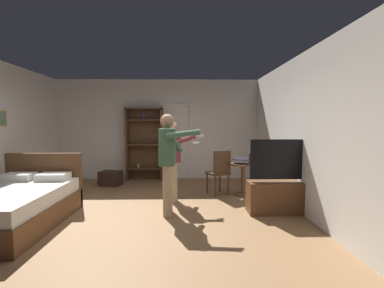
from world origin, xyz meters
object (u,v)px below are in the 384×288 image
(person_blue_shirt, at_px, (168,156))
(bookshelf, at_px, (145,141))
(laptop, at_px, (241,161))
(wooden_chair, at_px, (220,170))
(person_striped_shirt, at_px, (173,156))
(bed, at_px, (14,206))
(bottle_on_table, at_px, (250,159))
(side_table, at_px, (243,174))
(suitcase_dark, at_px, (111,178))
(tv_flatscreen, at_px, (283,192))

(person_blue_shirt, bearing_deg, bookshelf, 106.67)
(laptop, bearing_deg, wooden_chair, 174.07)
(person_blue_shirt, height_order, person_striped_shirt, person_blue_shirt)
(bookshelf, relative_size, person_striped_shirt, 1.24)
(wooden_chair, relative_size, person_blue_shirt, 0.57)
(bed, relative_size, person_blue_shirt, 1.17)
(bed, xyz_separation_m, person_blue_shirt, (2.36, 0.44, 0.71))
(bed, xyz_separation_m, laptop, (3.86, 1.60, 0.45))
(bottle_on_table, bearing_deg, person_blue_shirt, -146.67)
(side_table, relative_size, person_striped_shirt, 0.44)
(bottle_on_table, distance_m, person_blue_shirt, 2.03)
(wooden_chair, height_order, suitcase_dark, wooden_chair)
(suitcase_dark, bearing_deg, bottle_on_table, -0.49)
(side_table, bearing_deg, laptop, -138.93)
(wooden_chair, xyz_separation_m, person_striped_shirt, (-1.00, -0.41, 0.38))
(bookshelf, distance_m, wooden_chair, 2.53)
(bookshelf, distance_m, person_striped_shirt, 2.20)
(bottle_on_table, bearing_deg, bookshelf, 146.23)
(bookshelf, bearing_deg, wooden_chair, -40.48)
(laptop, height_order, person_blue_shirt, person_blue_shirt)
(bottle_on_table, xyz_separation_m, wooden_chair, (-0.65, 0.09, -0.27))
(bookshelf, xyz_separation_m, person_blue_shirt, (0.84, -2.81, -0.06))
(side_table, relative_size, bottle_on_table, 2.60)
(wooden_chair, height_order, person_striped_shirt, person_striped_shirt)
(laptop, bearing_deg, person_blue_shirt, -142.57)
(person_blue_shirt, bearing_deg, person_striped_shirt, 87.19)
(bed, xyz_separation_m, suitcase_dark, (0.74, 2.60, -0.12))
(side_table, distance_m, suitcase_dark, 3.32)
(person_striped_shirt, bearing_deg, bottle_on_table, 10.96)
(laptop, xyz_separation_m, suitcase_dark, (-3.12, 1.00, -0.57))
(person_blue_shirt, bearing_deg, suitcase_dark, 126.82)
(laptop, bearing_deg, person_striped_shirt, -166.21)
(tv_flatscreen, bearing_deg, side_table, 111.81)
(person_blue_shirt, height_order, suitcase_dark, person_blue_shirt)
(tv_flatscreen, height_order, wooden_chair, tv_flatscreen)
(bed, distance_m, person_blue_shirt, 2.50)
(bookshelf, bearing_deg, tv_flatscreen, -44.16)
(bookshelf, distance_m, tv_flatscreen, 4.04)
(tv_flatscreen, distance_m, suitcase_dark, 4.21)
(bed, relative_size, tv_flatscreen, 1.56)
(bookshelf, height_order, person_striped_shirt, bookshelf)
(person_striped_shirt, bearing_deg, bookshelf, 113.59)
(person_blue_shirt, xyz_separation_m, person_striped_shirt, (0.04, 0.79, -0.09))
(person_striped_shirt, bearing_deg, side_table, 14.81)
(bed, height_order, bookshelf, bookshelf)
(bed, distance_m, person_striped_shirt, 2.76)
(tv_flatscreen, height_order, side_table, tv_flatscreen)
(bookshelf, bearing_deg, suitcase_dark, -139.75)
(wooden_chair, relative_size, suitcase_dark, 1.95)
(person_striped_shirt, distance_m, suitcase_dark, 2.26)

